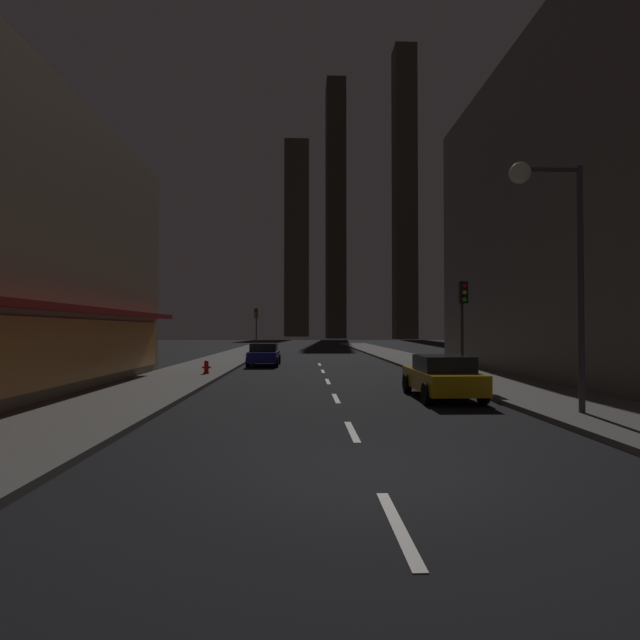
{
  "coord_description": "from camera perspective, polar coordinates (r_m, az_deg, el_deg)",
  "views": [
    {
      "loc": [
        -1.12,
        -7.61,
        2.32
      ],
      "look_at": [
        0.0,
        23.16,
        2.95
      ],
      "focal_mm": 26.71,
      "sensor_mm": 36.0,
      "label": 1
    }
  ],
  "objects": [
    {
      "name": "lane_marking_center",
      "position": [
        18.79,
        1.36,
        -8.24
      ],
      "size": [
        0.16,
        28.2,
        0.01
      ],
      "color": "silver",
      "rests_on": "ground"
    },
    {
      "name": "car_parked_far",
      "position": [
        30.81,
        -6.72,
        -4.1
      ],
      "size": [
        1.98,
        4.24,
        1.45
      ],
      "color": "navy",
      "rests_on": "ground"
    },
    {
      "name": "skyscraper_distant_mid",
      "position": [
        134.41,
        1.88,
        12.99
      ],
      "size": [
        5.21,
        8.74,
        70.41
      ],
      "primitive_type": "cube",
      "color": "#323025",
      "rests_on": "ground"
    },
    {
      "name": "sidewalk_left",
      "position": [
        40.11,
        -10.54,
        -4.36
      ],
      "size": [
        4.0,
        76.0,
        0.15
      ],
      "primitive_type": "cube",
      "color": "#605E59",
      "rests_on": "ground"
    },
    {
      "name": "street_lamp_right",
      "position": [
        14.13,
        25.8,
        10.16
      ],
      "size": [
        1.96,
        0.56,
        6.58
      ],
      "color": "#38383D",
      "rests_on": "sidewalk_right"
    },
    {
      "name": "sidewalk_right",
      "position": [
        40.5,
        9.51,
        -4.33
      ],
      "size": [
        4.0,
        76.0,
        0.15
      ],
      "primitive_type": "cube",
      "color": "#605E59",
      "rests_on": "ground"
    },
    {
      "name": "ground_plane",
      "position": [
        39.7,
        -0.47,
        -4.6
      ],
      "size": [
        78.0,
        136.0,
        0.1
      ],
      "primitive_type": "cube",
      "color": "black"
    },
    {
      "name": "traffic_light_near_right",
      "position": [
        20.5,
        16.76,
        1.32
      ],
      "size": [
        0.32,
        0.48,
        4.2
      ],
      "color": "#2D2D2D",
      "rests_on": "sidewalk_right"
    },
    {
      "name": "traffic_light_far_left",
      "position": [
        45.1,
        -7.66,
        -0.05
      ],
      "size": [
        0.32,
        0.48,
        4.2
      ],
      "color": "#2D2D2D",
      "rests_on": "sidewalk_left"
    },
    {
      "name": "fire_hydrant_far_left",
      "position": [
        24.36,
        -13.46,
        -5.53
      ],
      "size": [
        0.42,
        0.3,
        0.65
      ],
      "color": "red",
      "rests_on": "sidewalk_left"
    },
    {
      "name": "skyscraper_distant_tall",
      "position": [
        167.15,
        -2.81,
        9.72
      ],
      "size": [
        8.44,
        5.93,
        67.8
      ],
      "primitive_type": "cube",
      "color": "#39362A",
      "rests_on": "ground"
    },
    {
      "name": "building_apartment_right",
      "position": [
        28.88,
        31.28,
        10.41
      ],
      "size": [
        11.0,
        20.0,
        16.06
      ],
      "primitive_type": "cube",
      "color": "slate",
      "rests_on": "ground"
    },
    {
      "name": "car_parked_near",
      "position": [
        16.71,
        14.42,
        -6.55
      ],
      "size": [
        1.98,
        4.24,
        1.45
      ],
      "color": "gold",
      "rests_on": "ground"
    },
    {
      "name": "skyscraper_distant_short",
      "position": [
        125.56,
        10.09,
        14.77
      ],
      "size": [
        5.45,
        5.75,
        73.55
      ],
      "primitive_type": "cube",
      "color": "#38352A",
      "rests_on": "ground"
    }
  ]
}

